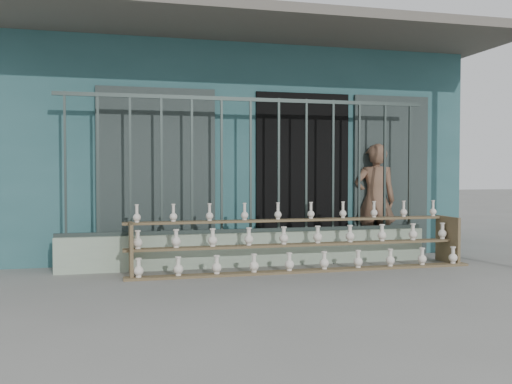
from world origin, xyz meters
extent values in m
plane|color=slate|center=(0.00, 0.00, 0.00)|extent=(60.00, 60.00, 0.00)
cube|color=#2A565A|center=(0.00, 4.30, 1.60)|extent=(7.00, 5.00, 3.20)
cube|color=black|center=(0.90, 1.82, 1.20)|extent=(1.40, 0.12, 2.40)
cube|color=#212C2A|center=(-1.20, 1.78, 1.20)|extent=(1.60, 0.08, 2.40)
cube|color=#212C2A|center=(2.30, 1.78, 1.20)|extent=(1.20, 0.08, 2.40)
cube|color=#59544C|center=(0.00, 1.20, 3.15)|extent=(7.40, 2.00, 0.12)
cube|color=#97AC93|center=(0.00, 1.30, 0.23)|extent=(5.00, 0.20, 0.45)
cube|color=#283330|center=(-2.35, 1.30, 1.35)|extent=(0.03, 0.03, 1.80)
cube|color=#283330|center=(-1.96, 1.30, 1.35)|extent=(0.03, 0.03, 1.80)
cube|color=#283330|center=(-1.57, 1.30, 1.35)|extent=(0.03, 0.03, 1.80)
cube|color=#283330|center=(-1.18, 1.30, 1.35)|extent=(0.03, 0.03, 1.80)
cube|color=#283330|center=(-0.78, 1.30, 1.35)|extent=(0.03, 0.03, 1.80)
cube|color=#283330|center=(-0.39, 1.30, 1.35)|extent=(0.03, 0.03, 1.80)
cube|color=#283330|center=(0.00, 1.30, 1.35)|extent=(0.03, 0.03, 1.80)
cube|color=#283330|center=(0.39, 1.30, 1.35)|extent=(0.03, 0.03, 1.80)
cube|color=#283330|center=(0.78, 1.30, 1.35)|extent=(0.03, 0.03, 1.80)
cube|color=#283330|center=(1.17, 1.30, 1.35)|extent=(0.03, 0.03, 1.80)
cube|color=#283330|center=(1.57, 1.30, 1.35)|extent=(0.03, 0.03, 1.80)
cube|color=#283330|center=(1.96, 1.30, 1.35)|extent=(0.03, 0.03, 1.80)
cube|color=#283330|center=(2.35, 1.30, 1.35)|extent=(0.03, 0.03, 1.80)
cube|color=#283330|center=(0.00, 1.30, 2.22)|extent=(5.00, 0.04, 0.05)
cube|color=#283330|center=(0.00, 1.30, 0.47)|extent=(5.00, 0.04, 0.05)
cube|color=brown|center=(0.57, 0.65, 0.01)|extent=(4.50, 0.18, 0.03)
cube|color=brown|center=(0.57, 0.90, 0.32)|extent=(4.50, 0.18, 0.03)
cube|color=brown|center=(0.57, 1.15, 0.61)|extent=(4.50, 0.18, 0.03)
cube|color=brown|center=(-1.58, 0.90, 0.32)|extent=(0.04, 0.55, 0.64)
cube|color=brown|center=(2.72, 0.90, 0.32)|extent=(0.04, 0.55, 0.64)
imported|color=brown|center=(1.99, 1.65, 0.84)|extent=(0.69, 0.55, 1.67)
camera|label=1|loc=(-1.79, -6.08, 1.26)|focal=40.00mm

